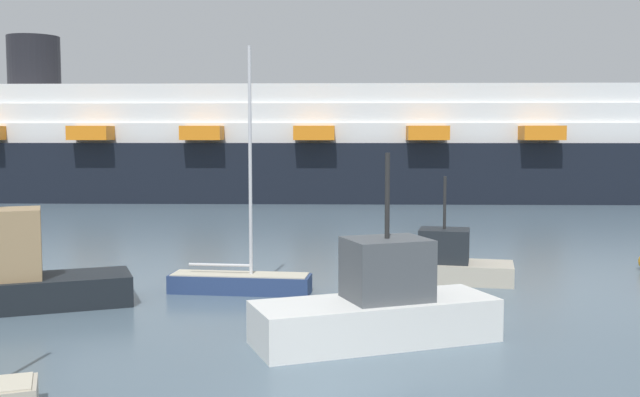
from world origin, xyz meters
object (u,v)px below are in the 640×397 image
(sailboat_3, at_px, (240,280))
(cruise_ship, at_px, (214,147))
(fishing_boat_2, at_px, (439,263))
(fishing_boat_0, at_px, (378,307))

(sailboat_3, bearing_deg, cruise_ship, 106.50)
(fishing_boat_2, bearing_deg, fishing_boat_0, -96.78)
(fishing_boat_0, bearing_deg, fishing_boat_2, 50.97)
(fishing_boat_2, bearing_deg, cruise_ship, 122.89)
(fishing_boat_0, bearing_deg, cruise_ship, 83.73)
(sailboat_3, relative_size, cruise_ship, 0.10)
(sailboat_3, relative_size, fishing_boat_0, 1.25)
(fishing_boat_0, xyz_separation_m, fishing_boat_2, (3.48, 8.65, -0.29))
(sailboat_3, relative_size, fishing_boat_2, 1.42)
(sailboat_3, bearing_deg, fishing_boat_2, 23.68)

